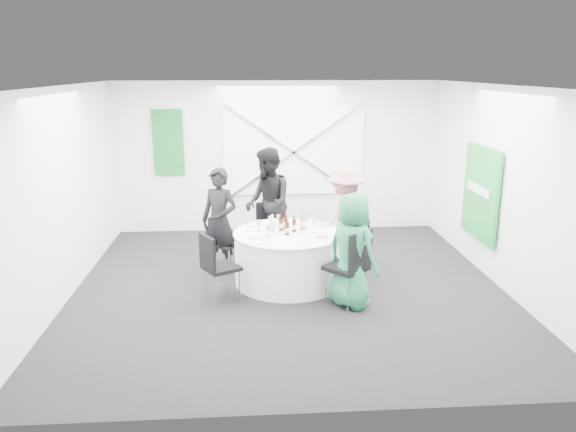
{
  "coord_description": "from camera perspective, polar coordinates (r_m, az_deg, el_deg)",
  "views": [
    {
      "loc": [
        -0.54,
        -7.42,
        3.03
      ],
      "look_at": [
        0.0,
        0.2,
        1.0
      ],
      "focal_mm": 35.0,
      "sensor_mm": 36.0,
      "label": 1
    }
  ],
  "objects": [
    {
      "name": "chair_back",
      "position": [
        9.2,
        -1.93,
        -0.97
      ],
      "size": [
        0.47,
        0.48,
        0.89
      ],
      "rotation": [
        0.0,
        0.0,
        0.18
      ],
      "color": "black",
      "rests_on": "floor"
    },
    {
      "name": "knife_a",
      "position": [
        8.09,
        -4.02,
        -1.44
      ],
      "size": [
        0.09,
        0.14,
        0.01
      ],
      "primitive_type": "cube",
      "rotation": [
        0.0,
        0.0,
        2.6
      ],
      "color": "silver",
      "rests_on": "banquet_table"
    },
    {
      "name": "clear_water_bottle",
      "position": [
        7.85,
        -1.59,
        -1.09
      ],
      "size": [
        0.08,
        0.08,
        0.29
      ],
      "color": "white",
      "rests_on": "banquet_table"
    },
    {
      "name": "beer_bottle_b",
      "position": [
        8.09,
        -0.28,
        -0.68
      ],
      "size": [
        0.06,
        0.06,
        0.26
      ],
      "color": "#3B180A",
      "rests_on": "banquet_table"
    },
    {
      "name": "fork_e",
      "position": [
        7.54,
        2.67,
        -2.63
      ],
      "size": [
        0.11,
        0.13,
        0.01
      ],
      "primitive_type": "cube",
      "rotation": [
        0.0,
        0.0,
        -0.69
      ],
      "color": "silver",
      "rests_on": "banquet_table"
    },
    {
      "name": "wall_left",
      "position": [
        7.99,
        -21.9,
        2.01
      ],
      "size": [
        0.0,
        6.0,
        6.0
      ],
      "primitive_type": "plane",
      "rotation": [
        1.57,
        0.0,
        1.57
      ],
      "color": "white",
      "rests_on": "floor"
    },
    {
      "name": "fork_c",
      "position": [
        8.18,
        3.78,
        -1.24
      ],
      "size": [
        0.1,
        0.13,
        0.01
      ],
      "primitive_type": "cube",
      "rotation": [
        0.0,
        0.0,
        0.59
      ],
      "color": "silver",
      "rests_on": "banquet_table"
    },
    {
      "name": "wine_glass_b",
      "position": [
        8.19,
        -1.83,
        -0.32
      ],
      "size": [
        0.07,
        0.07,
        0.17
      ],
      "color": "white",
      "rests_on": "banquet_table"
    },
    {
      "name": "beer_bottle_c",
      "position": [
        7.98,
        0.62,
        -0.99
      ],
      "size": [
        0.06,
        0.06,
        0.24
      ],
      "color": "#3B180A",
      "rests_on": "banquet_table"
    },
    {
      "name": "wall_front",
      "position": [
        4.75,
        2.76,
        -5.25
      ],
      "size": [
        6.0,
        0.0,
        6.0
      ],
      "primitive_type": "plane",
      "rotation": [
        -1.57,
        0.0,
        0.0
      ],
      "color": "white",
      "rests_on": "floor"
    },
    {
      "name": "wine_glass_d",
      "position": [
        8.13,
        1.9,
        -0.43
      ],
      "size": [
        0.07,
        0.07,
        0.17
      ],
      "color": "white",
      "rests_on": "banquet_table"
    },
    {
      "name": "green_banner",
      "position": [
        10.56,
        -12.07,
        7.32
      ],
      "size": [
        0.55,
        0.04,
        1.2
      ],
      "primitive_type": "cube",
      "color": "#136324",
      "rests_on": "wall_back"
    },
    {
      "name": "wall_back",
      "position": [
        10.56,
        -1.08,
        6.0
      ],
      "size": [
        6.0,
        0.0,
        6.0
      ],
      "primitive_type": "plane",
      "rotation": [
        1.57,
        0.0,
        0.0
      ],
      "color": "white",
      "rests_on": "floor"
    },
    {
      "name": "beer_bottle_d",
      "position": [
        7.82,
        -0.08,
        -1.29
      ],
      "size": [
        0.06,
        0.06,
        0.24
      ],
      "color": "#3B180A",
      "rests_on": "banquet_table"
    },
    {
      "name": "chair_front_left",
      "position": [
        7.47,
        -7.37,
        -4.69
      ],
      "size": [
        0.58,
        0.58,
        0.93
      ],
      "rotation": [
        0.0,
        0.0,
        2.11
      ],
      "color": "black",
      "rests_on": "floor"
    },
    {
      "name": "plate_front_left",
      "position": [
        7.55,
        -2.75,
        -2.58
      ],
      "size": [
        0.28,
        0.28,
        0.01
      ],
      "color": "white",
      "rests_on": "banquet_table"
    },
    {
      "name": "beer_bottle_a",
      "position": [
        8.03,
        -0.73,
        -0.84
      ],
      "size": [
        0.06,
        0.06,
        0.25
      ],
      "color": "#3B180A",
      "rests_on": "banquet_table"
    },
    {
      "name": "chair_front_right",
      "position": [
        7.3,
        6.53,
        -4.63
      ],
      "size": [
        0.66,
        0.66,
        1.03
      ],
      "rotation": [
        0.0,
        0.0,
        3.86
      ],
      "color": "black",
      "rests_on": "floor"
    },
    {
      "name": "ceiling",
      "position": [
        7.45,
        0.11,
        13.1
      ],
      "size": [
        6.0,
        6.0,
        0.0
      ],
      "primitive_type": "plane",
      "rotation": [
        3.14,
        0.0,
        0.0
      ],
      "color": "silver",
      "rests_on": "wall_back"
    },
    {
      "name": "chair_back_left",
      "position": [
        8.67,
        -6.69,
        -2.27
      ],
      "size": [
        0.53,
        0.53,
        0.84
      ],
      "rotation": [
        0.0,
        0.0,
        0.97
      ],
      "color": "black",
      "rests_on": "floor"
    },
    {
      "name": "person_woman_green",
      "position": [
        7.25,
        6.51,
        -3.47
      ],
      "size": [
        0.85,
        0.88,
        1.52
      ],
      "primitive_type": "imported",
      "rotation": [
        0.0,
        0.0,
        2.3
      ],
      "color": "#227E4D",
      "rests_on": "floor"
    },
    {
      "name": "plate_back_left",
      "position": [
        8.14,
        -3.7,
        -1.3
      ],
      "size": [
        0.28,
        0.28,
        0.01
      ],
      "color": "white",
      "rests_on": "banquet_table"
    },
    {
      "name": "napkin",
      "position": [
        7.67,
        -3.37,
        -2.06
      ],
      "size": [
        0.19,
        0.19,
        0.05
      ],
      "primitive_type": "cube",
      "rotation": [
        0.0,
        0.0,
        0.85
      ],
      "color": "white",
      "rests_on": "plate_front_left"
    },
    {
      "name": "fork_a",
      "position": [
        8.33,
        -3.12,
        -0.95
      ],
      "size": [
        0.08,
        0.14,
        0.01
      ],
      "primitive_type": "cube",
      "rotation": [
        0.0,
        0.0,
        2.71
      ],
      "color": "silver",
      "rests_on": "banquet_table"
    },
    {
      "name": "fork_d",
      "position": [
        7.77,
        -3.88,
        -2.14
      ],
      "size": [
        0.1,
        0.13,
        0.01
      ],
      "primitive_type": "cube",
      "rotation": [
        0.0,
        0.0,
        -2.49
      ],
      "color": "silver",
      "rests_on": "banquet_table"
    },
    {
      "name": "plate_back",
      "position": [
        8.52,
        -0.63,
        -0.53
      ],
      "size": [
        0.26,
        0.26,
        0.01
      ],
      "color": "white",
      "rests_on": "banquet_table"
    },
    {
      "name": "knife_e",
      "position": [
        7.8,
        3.97,
        -2.07
      ],
      "size": [
        0.11,
        0.12,
        0.01
      ],
      "primitive_type": "cube",
      "rotation": [
        0.0,
        0.0,
        -0.73
      ],
      "color": "silver",
      "rests_on": "banquet_table"
    },
    {
      "name": "knife_c",
      "position": [
        8.39,
        2.69,
        -0.83
      ],
      "size": [
        0.08,
        0.14,
        0.01
      ],
      "primitive_type": "cube",
      "rotation": [
        0.0,
        0.0,
        0.45
      ],
      "color": "silver",
      "rests_on": "banquet_table"
    },
    {
      "name": "green_sign",
      "position": [
        8.94,
        18.98,
        2.24
      ],
      "size": [
        0.05,
        1.2,
        1.4
      ],
      "primitive_type": "cube",
      "color": "green",
      "rests_on": "wall_right"
    },
    {
      "name": "wine_glass_c",
      "position": [
        7.94,
        2.68,
        -0.81
      ],
      "size": [
        0.07,
        0.07,
        0.17
      ],
      "color": "white",
      "rests_on": "banquet_table"
    },
    {
      "name": "plate_back_right",
      "position": [
        8.29,
        3.59,
        -0.94
      ],
      "size": [
        0.24,
        0.24,
        0.04
      ],
      "color": "white",
      "rests_on": "banquet_table"
    },
    {
      "name": "green_water_bottle",
      "position": [
        8.06,
        1.48,
        -0.64
      ],
      "size": [
        0.08,
        0.08,
        0.29
      ],
      "color": "green",
      "rests_on": "banquet_table"
    },
    {
      "name": "fork_b",
      "position": [
        8.52,
        0.69,
        -0.56
      ],
      "size": [
        0.15,
        0.02,
        0.01
      ],
      "primitive_type": "cube",
      "rotation": [
        0.0,
        0.0,
        1.62
      ],
      "color": "silver",
      "rests_on": "banquet_table"
    },
    {
      "name": "knife_b",
      "position": [
        8.49,
        -1.37,
        -0.61
      ],
      "size": [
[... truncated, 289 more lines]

